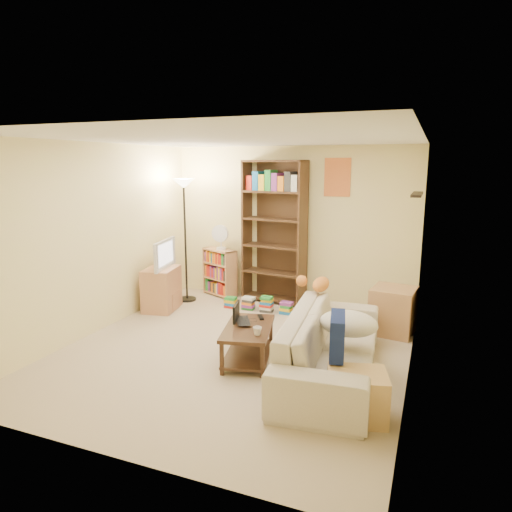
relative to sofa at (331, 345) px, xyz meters
name	(u,v)px	position (x,y,z in m)	size (l,w,h in m)	color
room	(235,217)	(-1.22, 0.24, 1.29)	(4.50, 4.54, 2.52)	#C8B096
sofa	(331,345)	(0.00, 0.00, 0.00)	(1.09, 2.37, 0.67)	beige
navy_pillow	(337,336)	(0.15, -0.49, 0.31)	(0.44, 0.13, 0.40)	#121E50
cream_blanket	(348,323)	(0.16, 0.07, 0.24)	(0.62, 0.44, 0.26)	silver
tabby_cat	(318,284)	(-0.37, 0.85, 0.43)	(0.53, 0.22, 0.18)	orange
coffee_table	(248,339)	(-0.96, 0.01, -0.07)	(0.71, 1.02, 0.41)	#3B2316
laptop	(248,321)	(-1.02, 0.13, 0.09)	(0.37, 0.42, 0.03)	black
laptop_screen	(236,312)	(-1.15, 0.10, 0.20)	(0.01, 0.31, 0.21)	white
mug	(257,331)	(-0.77, -0.20, 0.12)	(0.13, 0.13, 0.09)	white
tv_remote	(261,317)	(-0.93, 0.33, 0.09)	(0.05, 0.16, 0.02)	black
tv_stand	(162,289)	(-2.92, 1.25, -0.01)	(0.44, 0.61, 0.66)	tan
television	(160,254)	(-2.92, 1.25, 0.54)	(0.24, 0.77, 0.44)	black
tall_bookshelf	(274,229)	(-1.45, 2.29, 0.87)	(1.06, 0.48, 2.28)	#442C1A
short_bookshelf	(220,272)	(-2.43, 2.29, 0.07)	(0.67, 0.49, 0.80)	tan
desk_fan	(220,236)	(-2.38, 2.25, 0.70)	(0.29, 0.16, 0.42)	white
floor_lamp	(184,204)	(-2.80, 1.82, 1.25)	(0.34, 0.34, 1.99)	black
side_table	(393,311)	(0.50, 1.52, -0.03)	(0.54, 0.54, 0.62)	tan
end_cabinet	(357,395)	(0.40, -0.75, -0.12)	(0.51, 0.43, 0.43)	#DDAD6B
book_stacks	(269,305)	(-1.34, 1.74, -0.23)	(1.41, 0.18, 0.24)	red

